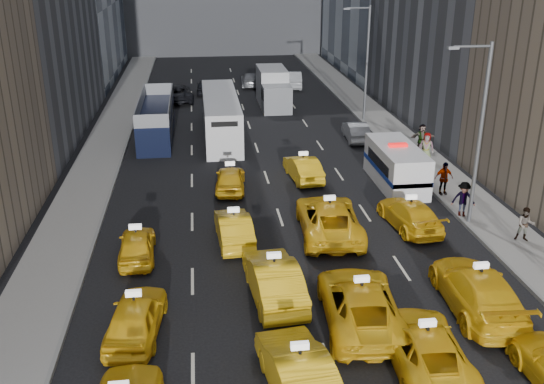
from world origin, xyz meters
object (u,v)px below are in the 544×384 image
(double_decker, at_px, (156,118))
(box_truck, at_px, (273,88))
(nypd_van, at_px, (396,166))
(city_bus, at_px, (221,116))

(double_decker, bearing_deg, box_truck, 47.50)
(double_decker, bearing_deg, nypd_van, -33.10)
(nypd_van, relative_size, double_decker, 0.58)
(nypd_van, xyz_separation_m, double_decker, (-14.35, 11.72, 0.30))
(double_decker, xyz_separation_m, box_truck, (9.70, 8.54, 0.13))
(nypd_van, distance_m, double_decker, 18.53)
(city_bus, bearing_deg, nypd_van, -52.36)
(box_truck, bearing_deg, nypd_van, -71.91)
(double_decker, height_order, city_bus, city_bus)
(nypd_van, bearing_deg, city_bus, 128.90)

